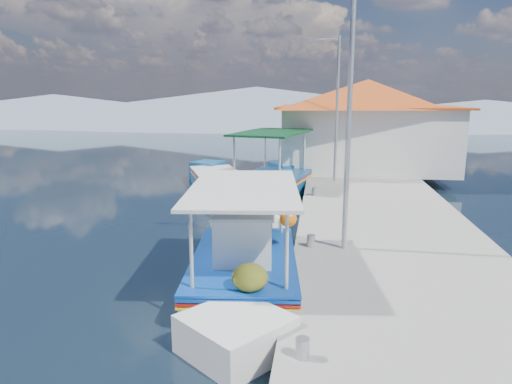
# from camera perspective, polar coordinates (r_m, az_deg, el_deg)

# --- Properties ---
(ground) EXTENTS (160.00, 160.00, 0.00)m
(ground) POSITION_cam_1_polar(r_m,az_deg,el_deg) (10.71, -14.85, -11.46)
(ground) COLOR black
(ground) RESTS_ON ground
(quay) EXTENTS (5.00, 44.00, 0.50)m
(quay) POSITION_cam_1_polar(r_m,az_deg,el_deg) (15.65, 14.75, -3.05)
(quay) COLOR gray
(quay) RESTS_ON ground
(bollards) EXTENTS (0.20, 17.20, 0.30)m
(bollards) POSITION_cam_1_polar(r_m,az_deg,el_deg) (14.71, 7.02, -2.08)
(bollards) COLOR #A5A8AD
(bollards) RESTS_ON quay
(main_caique) EXTENTS (2.73, 7.58, 2.51)m
(main_caique) POSITION_cam_1_polar(r_m,az_deg,el_deg) (10.42, -1.30, -8.86)
(main_caique) COLOR silver
(main_caique) RESTS_ON ground
(caique_green_canopy) EXTENTS (3.48, 7.75, 2.97)m
(caique_green_canopy) POSITION_cam_1_polar(r_m,az_deg,el_deg) (19.64, 1.87, 0.90)
(caique_green_canopy) COLOR #164C86
(caique_green_canopy) RESTS_ON ground
(caique_blue_hull) EXTENTS (3.53, 5.97, 1.15)m
(caique_blue_hull) POSITION_cam_1_polar(r_m,az_deg,el_deg) (21.29, -4.72, 1.36)
(caique_blue_hull) COLOR #164C86
(caique_blue_hull) RESTS_ON ground
(harbor_building) EXTENTS (10.49, 10.49, 4.40)m
(harbor_building) POSITION_cam_1_polar(r_m,az_deg,el_deg) (24.18, 13.33, 8.22)
(harbor_building) COLOR silver
(harbor_building) RESTS_ON quay
(lamp_post_near) EXTENTS (1.21, 0.14, 6.00)m
(lamp_post_near) POSITION_cam_1_polar(r_m,az_deg,el_deg) (11.05, 10.85, 10.00)
(lamp_post_near) COLOR #A5A8AD
(lamp_post_near) RESTS_ON quay
(lamp_post_far) EXTENTS (1.21, 0.14, 6.00)m
(lamp_post_far) POSITION_cam_1_polar(r_m,az_deg,el_deg) (20.04, 9.62, 10.77)
(lamp_post_far) COLOR #A5A8AD
(lamp_post_far) RESTS_ON quay
(mountain_ridge) EXTENTS (171.40, 96.00, 5.50)m
(mountain_ridge) POSITION_cam_1_polar(r_m,az_deg,el_deg) (65.12, 10.34, 9.78)
(mountain_ridge) COLOR slate
(mountain_ridge) RESTS_ON ground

